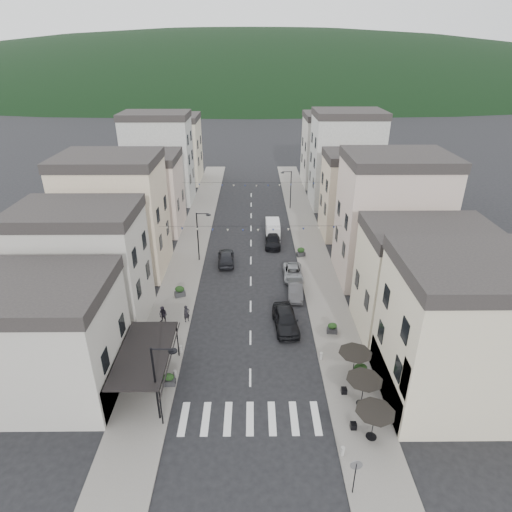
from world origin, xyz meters
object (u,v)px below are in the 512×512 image
Objects in this scene: parked_car_e at (226,257)px; delivery_van at (273,229)px; parked_car_c at (293,273)px; parked_car_a at (286,319)px; parked_car_d at (273,240)px; pedestrian_b at (163,315)px; parked_car_b at (295,290)px; pedestrian_a at (187,314)px.

delivery_van reaches higher than parked_car_e.
parked_car_e is (-7.48, 3.55, 0.16)m from parked_car_c.
parked_car_d is (-0.34, 17.81, -0.17)m from parked_car_a.
pedestrian_b is at bearing -119.63° from parked_car_d.
parked_car_a is 1.11× the size of delivery_van.
parked_car_c is 8.28m from parked_car_e.
parked_car_b reaches higher than parked_car_c.
parked_car_a is 11.07m from pedestrian_b.
delivery_van reaches higher than parked_car_d.
parked_car_e is at bearing 42.80° from pedestrian_a.
parked_car_c is 11.63m from delivery_van.
delivery_van is at bearing 99.35° from parked_car_c.
parked_car_a is 1.22× the size of parked_car_b.
delivery_van reaches higher than pedestrian_b.
parked_car_e is 2.75× the size of pedestrian_b.
parked_car_c is 2.69× the size of pedestrian_a.
parked_car_d is 1.04× the size of parked_car_e.
delivery_van is at bearing 90.49° from parked_car_d.
delivery_van is 21.71m from pedestrian_a.
delivery_van is at bearing 32.94° from pedestrian_a.
parked_car_e is at bearing 155.56° from parked_car_c.
parked_car_b is at bearing 131.43° from parked_car_e.
delivery_van is at bearing 99.56° from parked_car_b.
parked_car_a is 1.06× the size of parked_car_d.
parked_car_a is at bearing -89.07° from delivery_van.
parked_car_e is at bearing -125.73° from delivery_van.
parked_car_b is 10.46m from parked_car_e.
parked_car_c is 0.97× the size of parked_car_e.
parked_car_d is 2.85× the size of pedestrian_b.
parked_car_a is at bearing -38.90° from pedestrian_a.
pedestrian_b reaches higher than parked_car_e.
parked_car_d is at bearing 78.48° from pedestrian_b.
parked_car_e is 9.83m from delivery_van.
parked_car_e is at bearing -136.18° from parked_car_d.
parked_car_c is at bearing -81.32° from delivery_van.
parked_car_a is 17.81m from parked_car_d.
pedestrian_a is 0.99× the size of pedestrian_b.
pedestrian_a is at bearing -114.51° from parked_car_d.
pedestrian_b is (-10.80, -20.06, -0.11)m from delivery_van.
pedestrian_a is (-8.70, -19.90, -0.12)m from delivery_van.
parked_car_d is at bearing 101.42° from parked_car_b.
pedestrian_b is at bearing 171.46° from parked_car_a.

